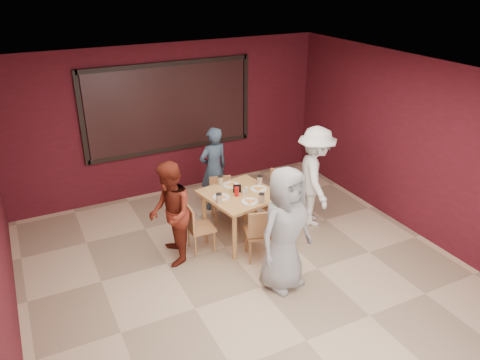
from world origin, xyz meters
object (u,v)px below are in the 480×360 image
diner_front (285,230)px  diner_right (315,177)px  chair_front (261,232)px  dining_table (240,199)px  chair_left (197,226)px  chair_back (222,196)px  chair_right (276,198)px  diner_back (214,169)px  diner_left (170,214)px

diner_front → diner_right: diner_front is taller
chair_front → diner_right: 1.52m
dining_table → diner_front: 1.34m
chair_left → chair_back: bearing=44.4°
chair_back → diner_front: size_ratio=0.44×
chair_left → diner_front: diner_front is taller
chair_right → diner_right: diner_right is taller
diner_front → diner_back: (0.08, 2.49, -0.11)m
chair_left → diner_right: (2.09, -0.06, 0.41)m
chair_left → diner_back: 1.47m
diner_right → diner_front: bearing=153.7°
chair_right → diner_front: bearing=-116.9°
diner_front → diner_back: bearing=72.5°
chair_front → chair_back: (0.01, 1.39, -0.05)m
chair_front → diner_front: size_ratio=0.49×
chair_back → diner_front: diner_front is taller
diner_back → diner_left: diner_left is taller
diner_back → chair_back: bearing=73.7°
chair_right → diner_left: size_ratio=0.62×
diner_front → diner_back: 2.49m
dining_table → chair_back: bearing=89.7°
diner_front → diner_left: size_ratio=1.12×
diner_front → diner_back: size_ratio=1.15×
chair_back → diner_right: size_ratio=0.45×
chair_left → chair_right: bearing=3.3°
diner_back → diner_left: 1.75m
chair_left → diner_left: bearing=-171.7°
chair_front → chair_back: chair_front is taller
chair_front → diner_left: 1.33m
diner_right → diner_back: bearing=66.9°
diner_right → chair_right: bearing=98.8°
diner_front → diner_left: 1.70m
dining_table → chair_left: bearing=-178.0°
diner_front → diner_right: bearing=26.9°
dining_table → diner_left: size_ratio=0.76×
chair_right → diner_right: 0.73m
chair_back → diner_left: size_ratio=0.49×
chair_front → diner_left: size_ratio=0.55×
chair_left → diner_back: (0.81, 1.19, 0.32)m
dining_table → diner_left: bearing=-175.7°
chair_right → diner_right: (0.65, -0.14, 0.30)m
diner_back → diner_left: size_ratio=0.98×
dining_table → diner_front: (-0.02, -1.33, 0.17)m
dining_table → chair_right: chair_right is taller
diner_back → chair_front: bearing=79.0°
dining_table → chair_front: (-0.01, -0.68, -0.22)m
chair_right → diner_front: size_ratio=0.55×
chair_front → diner_back: size_ratio=0.56×
chair_front → diner_left: diner_left is taller
dining_table → chair_front: 0.71m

